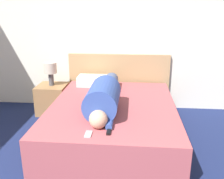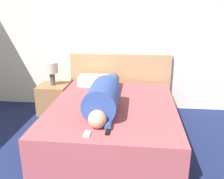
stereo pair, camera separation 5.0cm
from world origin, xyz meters
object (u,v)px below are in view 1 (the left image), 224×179
object	(u,v)px
pillow_near_headboard	(93,81)
table_lamp	(50,70)
nightstand	(53,99)
cell_phone	(88,134)
person_lying	(105,96)
tv_remote	(109,131)
bed	(113,121)

from	to	relation	value
pillow_near_headboard	table_lamp	bearing A→B (deg)	-176.59
nightstand	cell_phone	world-z (taller)	cell_phone
table_lamp	person_lying	bearing A→B (deg)	-42.91
tv_remote	cell_phone	distance (m)	0.21
bed	cell_phone	xyz separation A→B (m)	(-0.17, -0.86, 0.25)
person_lying	tv_remote	distance (m)	0.67
bed	pillow_near_headboard	distance (m)	0.97
bed	person_lying	xyz separation A→B (m)	(-0.09, -0.14, 0.41)
person_lying	cell_phone	bearing A→B (deg)	-96.23
table_lamp	person_lying	world-z (taller)	person_lying
table_lamp	tv_remote	size ratio (longest dim) A/B	2.55
table_lamp	tv_remote	world-z (taller)	table_lamp
person_lying	pillow_near_headboard	bearing A→B (deg)	107.33
person_lying	pillow_near_headboard	world-z (taller)	person_lying
person_lying	tv_remote	size ratio (longest dim) A/B	10.98
nightstand	table_lamp	world-z (taller)	table_lamp
tv_remote	person_lying	bearing A→B (deg)	100.42
table_lamp	nightstand	bearing A→B (deg)	180.00
bed	table_lamp	xyz separation A→B (m)	(-1.08, 0.78, 0.50)
nightstand	bed	bearing A→B (deg)	-35.81
bed	person_lying	bearing A→B (deg)	-123.95
table_lamp	cell_phone	bearing A→B (deg)	-60.92
cell_phone	nightstand	bearing A→B (deg)	119.08
nightstand	table_lamp	xyz separation A→B (m)	(0.00, 0.00, 0.50)
nightstand	tv_remote	size ratio (longest dim) A/B	3.18
nightstand	person_lying	distance (m)	1.41
bed	person_lying	world-z (taller)	person_lying
person_lying	cell_phone	world-z (taller)	person_lying
table_lamp	bed	bearing A→B (deg)	-35.81
bed	nightstand	world-z (taller)	bed
table_lamp	pillow_near_headboard	size ratio (longest dim) A/B	0.77
person_lying	cell_phone	size ratio (longest dim) A/B	12.67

